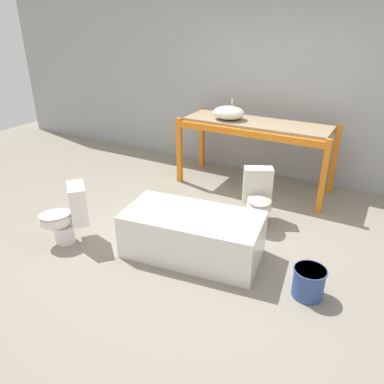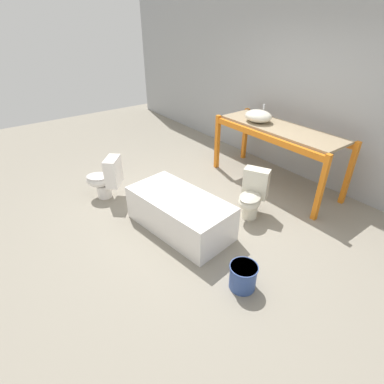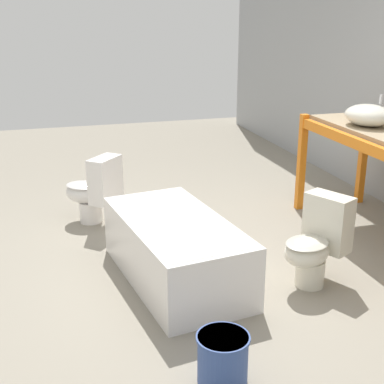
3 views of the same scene
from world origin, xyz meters
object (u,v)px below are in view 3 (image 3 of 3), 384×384
at_px(bathtub_main, 176,245).
at_px(bucket_white, 223,358).
at_px(toilet_near, 94,190).
at_px(toilet_far, 316,242).
at_px(sink_basin, 369,115).

relative_size(bathtub_main, bucket_white, 5.04).
bearing_deg(bucket_white, toilet_near, -171.45).
xyz_separation_m(toilet_near, bucket_white, (2.57, 0.39, -0.18)).
height_order(bathtub_main, bucket_white, bathtub_main).
distance_m(toilet_near, toilet_far, 2.22).
distance_m(sink_basin, toilet_far, 1.45).
bearing_deg(toilet_far, bucket_white, -76.85).
bearing_deg(bathtub_main, toilet_far, 62.10).
relative_size(toilet_near, bucket_white, 2.24).
height_order(sink_basin, bucket_white, sink_basin).
height_order(sink_basin, toilet_near, sink_basin).
xyz_separation_m(toilet_near, toilet_far, (1.70, 1.43, 0.00)).
xyz_separation_m(sink_basin, toilet_far, (0.83, -0.91, -0.75)).
height_order(toilet_near, bucket_white, toilet_near).
height_order(bathtub_main, toilet_far, toilet_far).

